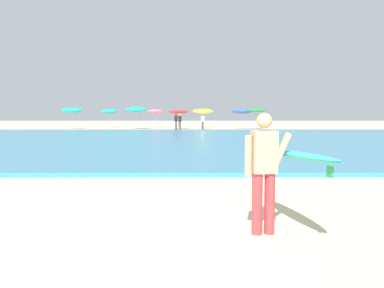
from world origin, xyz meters
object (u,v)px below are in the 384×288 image
beach_umbrella_2 (136,109)px  beachgoer_near_row_mid (180,121)px  surfer_with_board (279,162)px  beach_umbrella_7 (256,110)px  beach_umbrella_4 (178,112)px  beachgoer_near_row_right (176,121)px  beach_umbrella_5 (203,111)px  beach_umbrella_1 (109,111)px  beach_umbrella_0 (72,110)px  beachgoer_near_row_left (203,121)px  beach_umbrella_6 (242,111)px  beach_umbrella_3 (155,112)px

beach_umbrella_2 → beachgoer_near_row_mid: (4.63, -2.09, -1.21)m
surfer_with_board → beach_umbrella_7: (5.72, 37.53, 0.94)m
surfer_with_board → beach_umbrella_4: (-2.42, 36.94, 0.78)m
beach_umbrella_2 → beachgoer_near_row_right: beach_umbrella_2 is taller
beach_umbrella_5 → beach_umbrella_1: bearing=176.9°
surfer_with_board → beach_umbrella_0: (-13.74, 38.01, 0.95)m
beach_umbrella_2 → beach_umbrella_4: size_ratio=1.17×
beachgoer_near_row_mid → beach_umbrella_1: bearing=153.9°
beach_umbrella_1 → beachgoer_near_row_right: beach_umbrella_1 is taller
beach_umbrella_7 → beachgoer_near_row_left: size_ratio=1.45×
beach_umbrella_6 → beachgoer_near_row_left: bearing=-149.5°
beach_umbrella_1 → beach_umbrella_3: (5.02, -0.00, -0.04)m
beach_umbrella_7 → beach_umbrella_1: bearing=175.1°
beach_umbrella_1 → beachgoer_near_row_mid: (7.77, -3.80, -1.02)m
beach_umbrella_6 → beachgoer_near_row_right: bearing=-166.9°
beach_umbrella_3 → beachgoer_near_row_right: size_ratio=1.34×
beach_umbrella_5 → beachgoer_near_row_right: beach_umbrella_5 is taller
beach_umbrella_1 → beach_umbrella_5: size_ratio=0.97×
beach_umbrella_1 → beach_umbrella_7: size_ratio=0.94×
surfer_with_board → beachgoer_near_row_mid: bearing=93.6°
beach_umbrella_2 → beach_umbrella_6: beach_umbrella_2 is taller
beach_umbrella_3 → surfer_with_board: bearing=-82.7°
beach_umbrella_0 → beachgoer_near_row_mid: 11.95m
beach_umbrella_1 → beach_umbrella_6: bearing=-3.4°
beach_umbrella_1 → beach_umbrella_5: beach_umbrella_5 is taller
beach_umbrella_1 → beachgoer_near_row_left: size_ratio=1.37×
beach_umbrella_4 → beachgoer_near_row_right: 1.13m
beachgoer_near_row_left → beach_umbrella_3: bearing=146.0°
surfer_with_board → beach_umbrella_7: beach_umbrella_7 is taller
beach_umbrella_1 → beach_umbrella_6: 14.38m
surfer_with_board → beachgoer_near_row_left: size_ratio=1.53×
beach_umbrella_1 → beachgoer_near_row_mid: beach_umbrella_1 is taller
beach_umbrella_7 → beachgoer_near_row_left: beach_umbrella_7 is taller
beach_umbrella_0 → beach_umbrella_5: beach_umbrella_0 is taller
beachgoer_near_row_right → beach_umbrella_6: bearing=13.1°
beach_umbrella_7 → beachgoer_near_row_left: (-5.66, -2.04, -1.12)m
beach_umbrella_0 → beach_umbrella_4: bearing=-5.4°
beachgoer_near_row_left → beachgoer_near_row_mid: (-2.27, -0.41, 0.00)m
beachgoer_near_row_left → beachgoer_near_row_right: (-2.71, 0.91, 0.00)m
beach_umbrella_5 → beach_umbrella_6: beach_umbrella_5 is taller
surfer_with_board → beach_umbrella_6: bearing=83.5°
beach_umbrella_0 → beach_umbrella_1: beach_umbrella_0 is taller
beach_umbrella_0 → beach_umbrella_1: size_ratio=1.08×
surfer_with_board → beach_umbrella_3: beach_umbrella_3 is taller
beach_umbrella_7 → beach_umbrella_4: bearing=-175.9°
beach_umbrella_2 → beach_umbrella_7: 12.56m
beachgoer_near_row_right → beach_umbrella_2: bearing=169.6°
beach_umbrella_2 → beach_umbrella_6: (11.20, 0.86, -0.19)m
beach_umbrella_6 → beachgoer_near_row_right: beach_umbrella_6 is taller
beach_umbrella_3 → beach_umbrella_7: bearing=-7.2°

